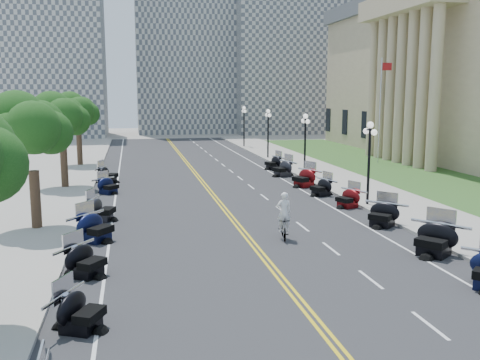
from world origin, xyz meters
TOP-DOWN VIEW (x-y plane):
  - ground at (0.00, 0.00)m, footprint 160.00×160.00m
  - road at (0.00, 10.00)m, footprint 16.00×90.00m
  - centerline_yellow_a at (-0.12, 10.00)m, footprint 0.12×90.00m
  - centerline_yellow_b at (0.12, 10.00)m, footprint 0.12×90.00m
  - edge_line_north at (6.40, 10.00)m, footprint 0.12×90.00m
  - edge_line_south at (-6.40, 10.00)m, footprint 0.12×90.00m
  - lane_dash_3 at (3.20, -12.00)m, footprint 0.12×2.00m
  - lane_dash_4 at (3.20, -8.00)m, footprint 0.12×2.00m
  - lane_dash_5 at (3.20, -4.00)m, footprint 0.12×2.00m
  - lane_dash_6 at (3.20, 0.00)m, footprint 0.12×2.00m
  - lane_dash_7 at (3.20, 4.00)m, footprint 0.12×2.00m
  - lane_dash_8 at (3.20, 8.00)m, footprint 0.12×2.00m
  - lane_dash_9 at (3.20, 12.00)m, footprint 0.12×2.00m
  - lane_dash_10 at (3.20, 16.00)m, footprint 0.12×2.00m
  - lane_dash_11 at (3.20, 20.00)m, footprint 0.12×2.00m
  - lane_dash_12 at (3.20, 24.00)m, footprint 0.12×2.00m
  - lane_dash_13 at (3.20, 28.00)m, footprint 0.12×2.00m
  - lane_dash_14 at (3.20, 32.00)m, footprint 0.12×2.00m
  - lane_dash_15 at (3.20, 36.00)m, footprint 0.12×2.00m
  - lane_dash_16 at (3.20, 40.00)m, footprint 0.12×2.00m
  - lane_dash_17 at (3.20, 44.00)m, footprint 0.12×2.00m
  - lane_dash_18 at (3.20, 48.00)m, footprint 0.12×2.00m
  - lane_dash_19 at (3.20, 52.00)m, footprint 0.12×2.00m
  - sidewalk_north at (10.50, 10.00)m, footprint 5.00×90.00m
  - sidewalk_south at (-10.50, 10.00)m, footprint 5.00×90.00m
  - lawn at (17.50, 18.00)m, footprint 9.00×60.00m
  - distant_block_a at (-18.00, 62.00)m, footprint 18.00×14.00m
  - distant_block_b at (4.00, 68.00)m, footprint 16.00×12.00m
  - distant_block_c at (22.00, 65.00)m, footprint 20.00×14.00m
  - street_lamp_2 at (8.60, 4.00)m, footprint 0.50×1.20m
  - street_lamp_3 at (8.60, 16.00)m, footprint 0.50×1.20m
  - street_lamp_4 at (8.60, 28.00)m, footprint 0.50×1.20m
  - street_lamp_5 at (8.60, 40.00)m, footprint 0.50×1.20m
  - flagpole at (18.00, 22.00)m, footprint 1.10×0.20m
  - tree_2 at (-10.00, 2.00)m, footprint 4.80×4.80m
  - tree_3 at (-10.00, 14.00)m, footprint 4.80×4.80m
  - tree_4 at (-10.00, 26.00)m, footprint 4.80×4.80m
  - motorcycle_n_4 at (7.07, -5.80)m, footprint 3.12×3.12m
  - motorcycle_n_5 at (7.21, -0.77)m, footprint 2.80×2.80m
  - motorcycle_n_6 at (7.28, 3.89)m, footprint 2.34×2.34m
  - motorcycle_n_7 at (7.00, 7.70)m, footprint 2.29×2.29m
  - motorcycle_n_8 at (6.95, 11.18)m, footprint 2.80×2.80m
  - motorcycle_n_9 at (6.79, 16.22)m, footprint 2.64×2.64m
  - motorcycle_n_10 at (7.10, 20.30)m, footprint 2.36×2.36m
  - motorcycle_s_3 at (-6.85, -10.28)m, footprint 2.44×2.44m
  - motorcycle_s_4 at (-7.07, -5.54)m, footprint 2.69×2.69m
  - motorcycle_s_5 at (-7.01, -0.72)m, footprint 2.95×2.95m
  - motorcycle_s_6 at (-6.95, 3.35)m, footprint 2.52×2.52m
  - motorcycle_s_8 at (-6.89, 11.27)m, footprint 2.50×2.50m
  - motorcycle_s_9 at (-7.08, 15.83)m, footprint 2.57×2.57m
  - bicycle at (1.59, -2.06)m, footprint 0.79×1.78m
  - cyclist_rider at (1.59, -2.06)m, footprint 0.69×0.45m

SIDE VIEW (x-z plane):
  - ground at x=0.00m, z-range 0.00..0.00m
  - road at x=0.00m, z-range 0.00..0.01m
  - centerline_yellow_a at x=-0.12m, z-range 0.01..0.01m
  - centerline_yellow_b at x=0.12m, z-range 0.01..0.01m
  - edge_line_north at x=6.40m, z-range 0.01..0.01m
  - edge_line_south at x=-6.40m, z-range 0.01..0.01m
  - lane_dash_3 at x=3.20m, z-range 0.01..0.01m
  - lane_dash_4 at x=3.20m, z-range 0.01..0.01m
  - lane_dash_5 at x=3.20m, z-range 0.01..0.01m
  - lane_dash_6 at x=3.20m, z-range 0.01..0.01m
  - lane_dash_7 at x=3.20m, z-range 0.01..0.01m
  - lane_dash_8 at x=3.20m, z-range 0.01..0.01m
  - lane_dash_9 at x=3.20m, z-range 0.01..0.01m
  - lane_dash_10 at x=3.20m, z-range 0.01..0.01m
  - lane_dash_11 at x=3.20m, z-range 0.01..0.01m
  - lane_dash_12 at x=3.20m, z-range 0.01..0.01m
  - lane_dash_13 at x=3.20m, z-range 0.01..0.01m
  - lane_dash_14 at x=3.20m, z-range 0.01..0.01m
  - lane_dash_15 at x=3.20m, z-range 0.01..0.01m
  - lane_dash_16 at x=3.20m, z-range 0.01..0.01m
  - lane_dash_17 at x=3.20m, z-range 0.01..0.01m
  - lane_dash_18 at x=3.20m, z-range 0.01..0.01m
  - lane_dash_19 at x=3.20m, z-range 0.01..0.01m
  - lawn at x=17.50m, z-range 0.00..0.10m
  - sidewalk_north at x=10.50m, z-range 0.00..0.15m
  - sidewalk_south at x=-10.50m, z-range 0.00..0.15m
  - bicycle at x=1.59m, z-range 0.00..1.03m
  - motorcycle_s_8 at x=-6.89m, z-range 0.00..1.24m
  - motorcycle_n_6 at x=7.28m, z-range 0.00..1.26m
  - motorcycle_s_3 at x=-6.85m, z-range 0.00..1.28m
  - motorcycle_n_7 at x=7.00m, z-range 0.00..1.28m
  - motorcycle_n_10 at x=7.10m, z-range 0.00..1.34m
  - motorcycle_s_4 at x=-7.07m, z-range 0.00..1.35m
  - motorcycle_n_5 at x=7.21m, z-range 0.00..1.39m
  - motorcycle_s_6 at x=-6.95m, z-range 0.00..1.40m
  - motorcycle_s_9 at x=-7.08m, z-range 0.00..1.40m
  - motorcycle_s_5 at x=-7.01m, z-range 0.00..1.47m
  - motorcycle_n_9 at x=6.79m, z-range 0.00..1.47m
  - motorcycle_n_8 at x=6.95m, z-range 0.00..1.48m
  - motorcycle_n_4 at x=7.07m, z-range 0.00..1.56m
  - cyclist_rider at x=1.59m, z-range 1.03..2.93m
  - street_lamp_2 at x=8.60m, z-range 0.15..5.05m
  - street_lamp_3 at x=8.60m, z-range 0.15..5.05m
  - street_lamp_4 at x=8.60m, z-range 0.15..5.05m
  - street_lamp_5 at x=8.60m, z-range 0.15..5.05m
  - tree_2 at x=-10.00m, z-range 0.15..9.35m
  - tree_3 at x=-10.00m, z-range 0.15..9.35m
  - tree_4 at x=-10.00m, z-range 0.15..9.35m
  - flagpole at x=18.00m, z-range 0.00..10.00m
  - distant_block_c at x=22.00m, z-range 0.00..22.00m
  - distant_block_a at x=-18.00m, z-range 0.00..26.00m
  - distant_block_b at x=4.00m, z-range 0.00..30.00m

